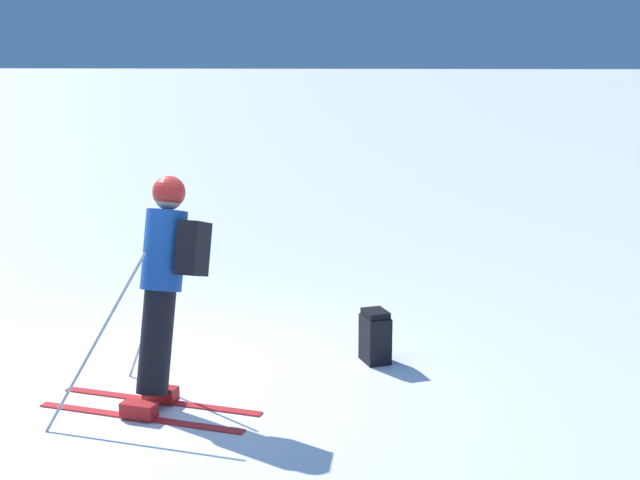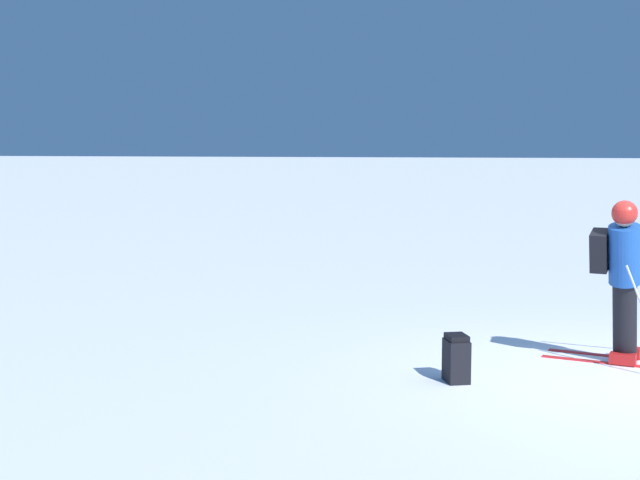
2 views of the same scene
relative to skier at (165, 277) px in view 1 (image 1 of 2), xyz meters
name	(u,v)px [view 1 (image 1 of 2)]	position (x,y,z in m)	size (l,w,h in m)	color
ground_plane	(171,378)	(-0.46, -0.09, -1.05)	(300.00, 300.00, 0.00)	white
skier	(165,277)	(0.00, 0.00, 0.00)	(1.25, 1.85, 1.90)	red
spare_backpack	(375,337)	(-1.04, 1.71, -0.81)	(0.36, 0.32, 0.50)	black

